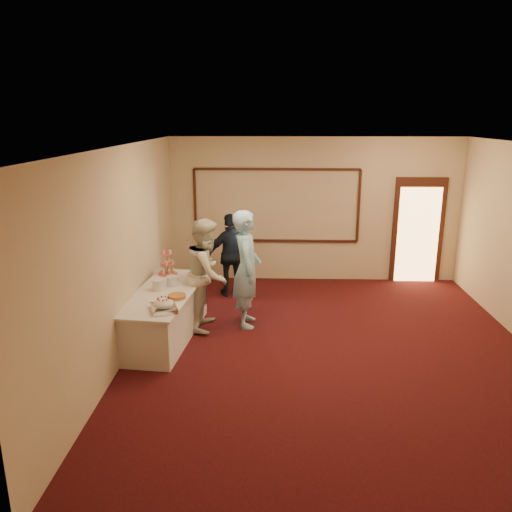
% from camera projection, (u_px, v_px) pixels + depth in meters
% --- Properties ---
extents(floor, '(7.00, 7.00, 0.00)m').
position_uv_depth(floor, '(331.00, 352.00, 7.42)').
color(floor, black).
rests_on(floor, ground).
extents(room_walls, '(6.04, 7.04, 3.02)m').
position_uv_depth(room_walls, '(337.00, 219.00, 6.87)').
color(room_walls, beige).
rests_on(room_walls, floor).
extents(wall_molding, '(3.45, 0.04, 1.55)m').
position_uv_depth(wall_molding, '(276.00, 206.00, 10.35)').
color(wall_molding, '#35160F').
rests_on(wall_molding, room_walls).
extents(doorway, '(1.05, 0.07, 2.20)m').
position_uv_depth(doorway, '(418.00, 231.00, 10.38)').
color(doorway, '#35160F').
rests_on(doorway, floor).
extents(buffet_table, '(1.13, 2.39, 0.77)m').
position_uv_depth(buffet_table, '(165.00, 314.00, 7.82)').
color(buffet_table, white).
rests_on(buffet_table, floor).
extents(pavlova_tray, '(0.46, 0.51, 0.17)m').
position_uv_depth(pavlova_tray, '(164.00, 305.00, 6.95)').
color(pavlova_tray, silver).
rests_on(pavlova_tray, buffet_table).
extents(cupcake_stand, '(0.33, 0.33, 0.48)m').
position_uv_depth(cupcake_stand, '(167.00, 264.00, 8.53)').
color(cupcake_stand, '#DE4E5B').
rests_on(cupcake_stand, buffet_table).
extents(plate_stack_a, '(0.21, 0.21, 0.17)m').
position_uv_depth(plate_stack_a, '(159.00, 285.00, 7.75)').
color(plate_stack_a, white).
rests_on(plate_stack_a, buffet_table).
extents(plate_stack_b, '(0.19, 0.19, 0.16)m').
position_uv_depth(plate_stack_b, '(172.00, 281.00, 7.96)').
color(plate_stack_b, white).
rests_on(plate_stack_b, buffet_table).
extents(tart, '(0.31, 0.31, 0.06)m').
position_uv_depth(tart, '(177.00, 297.00, 7.40)').
color(tart, white).
rests_on(tart, buffet_table).
extents(man, '(0.50, 0.73, 1.95)m').
position_uv_depth(man, '(247.00, 269.00, 8.16)').
color(man, '#94D4F5').
rests_on(man, floor).
extents(woman, '(0.76, 0.94, 1.83)m').
position_uv_depth(woman, '(207.00, 274.00, 8.10)').
color(woman, beige).
rests_on(woman, floor).
extents(guest, '(1.03, 0.71, 1.62)m').
position_uv_depth(guest, '(232.00, 255.00, 9.60)').
color(guest, black).
rests_on(guest, floor).
extents(camera_flash, '(0.07, 0.04, 0.05)m').
position_uv_depth(camera_flash, '(240.00, 236.00, 9.24)').
color(camera_flash, white).
rests_on(camera_flash, guest).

